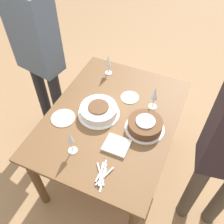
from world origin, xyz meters
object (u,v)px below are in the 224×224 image
wine_glass_extra (70,139)px  wine_glass_near (108,62)px  cake_center_white (99,110)px  wine_glass_far (155,94)px  cake_front_chocolate (145,125)px  person_watching (37,47)px

wine_glass_extra → wine_glass_near: bearing=7.8°
cake_center_white → wine_glass_far: size_ratio=1.52×
wine_glass_far → cake_center_white: bearing=123.5°
cake_center_white → wine_glass_far: wine_glass_far is taller
cake_front_chocolate → cake_center_white: bearing=90.6°
wine_glass_extra → cake_center_white: bearing=-2.5°
wine_glass_near → wine_glass_far: size_ratio=0.92×
cake_front_chocolate → person_watching: size_ratio=0.17×
wine_glass_far → wine_glass_extra: size_ratio=0.99×
wine_glass_far → wine_glass_extra: (-0.63, 0.38, 0.00)m
cake_center_white → wine_glass_near: size_ratio=1.66×
cake_center_white → wine_glass_extra: bearing=177.5°
wine_glass_far → person_watching: person_watching is taller
wine_glass_near → wine_glass_extra: size_ratio=0.90×
cake_front_chocolate → wine_glass_far: bearing=3.0°
cake_center_white → wine_glass_near: wine_glass_near is taller
wine_glass_near → wine_glass_far: (-0.25, -0.50, 0.01)m
cake_center_white → wine_glass_near: bearing=15.7°
cake_center_white → wine_glass_extra: (-0.39, 0.02, 0.11)m
cake_center_white → wine_glass_far: 0.45m
cake_center_white → wine_glass_extra: 0.40m
wine_glass_extra → person_watching: (0.64, 0.68, 0.12)m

